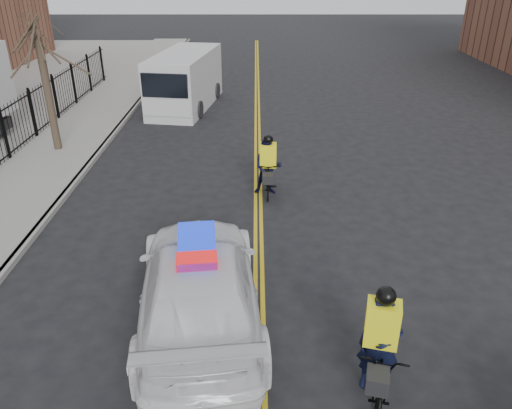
{
  "coord_description": "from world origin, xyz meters",
  "views": [
    {
      "loc": [
        -0.07,
        -7.94,
        6.72
      ],
      "look_at": [
        -0.07,
        2.91,
        1.3
      ],
      "focal_mm": 35.0,
      "sensor_mm": 36.0,
      "label": 1
    }
  ],
  "objects_px": {
    "police_cruiser": "(199,285)",
    "cyclist_near": "(378,354)",
    "cargo_van": "(184,82)",
    "cyclist_far": "(268,171)"
  },
  "relations": [
    {
      "from": "police_cruiser",
      "to": "cargo_van",
      "type": "relative_size",
      "value": 0.94
    },
    {
      "from": "cyclist_near",
      "to": "cyclist_far",
      "type": "height_order",
      "value": "cyclist_near"
    },
    {
      "from": "cargo_van",
      "to": "cyclist_near",
      "type": "relative_size",
      "value": 2.89
    },
    {
      "from": "police_cruiser",
      "to": "cargo_van",
      "type": "bearing_deg",
      "value": -88.22
    },
    {
      "from": "cargo_van",
      "to": "cyclist_far",
      "type": "xyz_separation_m",
      "value": [
        3.83,
        -9.92,
        -0.51
      ]
    },
    {
      "from": "police_cruiser",
      "to": "cargo_van",
      "type": "height_order",
      "value": "cargo_van"
    },
    {
      "from": "cargo_van",
      "to": "cyclist_far",
      "type": "height_order",
      "value": "cargo_van"
    },
    {
      "from": "police_cruiser",
      "to": "cyclist_near",
      "type": "relative_size",
      "value": 2.72
    },
    {
      "from": "police_cruiser",
      "to": "cyclist_near",
      "type": "distance_m",
      "value": 3.66
    },
    {
      "from": "cargo_van",
      "to": "cyclist_far",
      "type": "distance_m",
      "value": 10.64
    }
  ]
}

